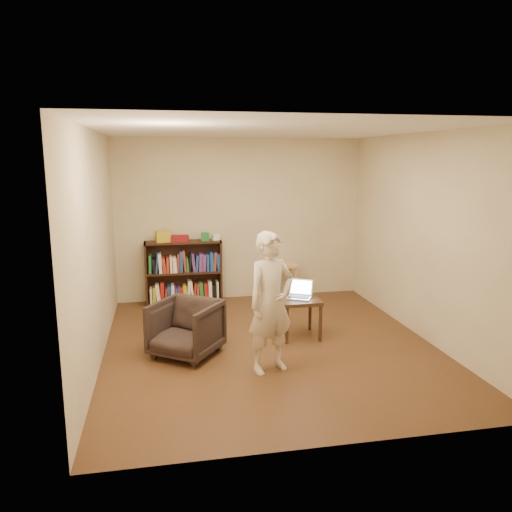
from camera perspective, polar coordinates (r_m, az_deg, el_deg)
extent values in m
plane|color=#4C2F18|center=(6.30, 1.56, -10.15)|extent=(4.50, 4.50, 0.00)
plane|color=white|center=(5.87, 1.70, 14.19)|extent=(4.50, 4.50, 0.00)
plane|color=beige|center=(8.14, -1.82, 4.19)|extent=(4.00, 0.00, 4.00)
plane|color=beige|center=(5.85, -17.85, 0.89)|extent=(0.00, 4.50, 4.50)
plane|color=beige|center=(6.67, 18.66, 2.05)|extent=(0.00, 4.50, 4.50)
cube|color=black|center=(8.01, -12.43, -1.99)|extent=(0.03, 0.30, 1.00)
cube|color=black|center=(8.06, -4.09, -1.67)|extent=(0.03, 0.30, 1.00)
cube|color=black|center=(8.15, -8.30, -1.62)|extent=(1.20, 0.02, 1.00)
cube|color=black|center=(8.14, -8.15, -5.17)|extent=(1.20, 0.30, 0.03)
cube|color=black|center=(8.02, -8.25, -1.84)|extent=(1.14, 0.30, 0.03)
cube|color=black|center=(7.92, -8.35, 1.58)|extent=(1.20, 0.30, 0.03)
cube|color=gold|center=(7.87, -10.59, 2.21)|extent=(0.24, 0.19, 0.18)
cube|color=maroon|center=(7.90, -8.70, 1.99)|extent=(0.28, 0.20, 0.09)
cube|color=#207836|center=(7.92, -5.85, 2.21)|extent=(0.13, 0.13, 0.13)
cube|color=white|center=(7.97, -4.63, 2.16)|extent=(0.13, 0.13, 0.09)
cube|color=tan|center=(8.08, 3.13, -0.97)|extent=(0.42, 0.42, 0.04)
cylinder|color=tan|center=(7.96, 2.23, -3.42)|extent=(0.04, 0.04, 0.57)
cylinder|color=tan|center=(8.04, 4.55, -3.30)|extent=(0.04, 0.04, 0.57)
cylinder|color=tan|center=(8.27, 1.70, -2.85)|extent=(0.04, 0.04, 0.57)
cylinder|color=tan|center=(8.35, 3.94, -2.74)|extent=(0.04, 0.04, 0.57)
imported|color=#2F241F|center=(5.94, -8.02, -8.21)|extent=(0.99, 0.99, 0.66)
cube|color=#311D10|center=(6.46, 4.96, -5.04)|extent=(0.50, 0.50, 0.04)
cylinder|color=#311D10|center=(6.28, 3.54, -7.96)|extent=(0.04, 0.04, 0.47)
cylinder|color=#311D10|center=(6.40, 7.36, -7.66)|extent=(0.04, 0.04, 0.47)
cylinder|color=#311D10|center=(6.68, 2.60, -6.75)|extent=(0.04, 0.04, 0.47)
cylinder|color=#311D10|center=(6.79, 6.20, -6.51)|extent=(0.04, 0.04, 0.47)
cube|color=silver|center=(6.44, 4.91, -4.79)|extent=(0.37, 0.33, 0.02)
cube|color=black|center=(6.44, 4.91, -4.71)|extent=(0.28, 0.22, 0.00)
cube|color=silver|center=(6.55, 5.19, -3.56)|extent=(0.31, 0.22, 0.20)
cube|color=#B6E1FF|center=(6.55, 5.19, -3.56)|extent=(0.26, 0.18, 0.16)
imported|color=beige|center=(5.35, 1.71, -5.36)|extent=(0.66, 0.55, 1.54)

